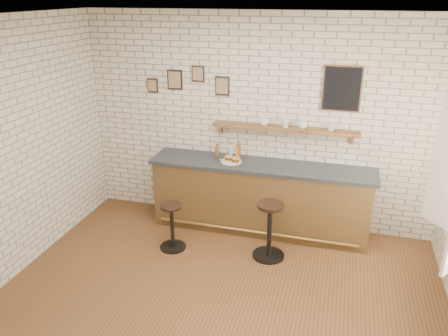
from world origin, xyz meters
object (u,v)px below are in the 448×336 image
(bar_stool_left, at_px, (172,225))
(shelf_cup_c, at_px, (303,125))
(sandwich_plate, at_px, (231,162))
(shelf_cup_d, at_px, (331,128))
(shelf_cup_a, at_px, (264,122))
(bar_counter, at_px, (260,197))
(ciabatta_sandwich, at_px, (232,159))
(bitters_bottle_amber, at_px, (239,151))
(bar_stool_right, at_px, (270,229))
(bitters_bottle_brown, at_px, (217,151))
(bitters_bottle_white, at_px, (231,152))
(shelf_cup_b, at_px, (286,124))
(condiment_bottle_yellow, at_px, (238,153))

(bar_stool_left, xyz_separation_m, shelf_cup_c, (1.53, 1.01, 1.21))
(sandwich_plate, bearing_deg, shelf_cup_d, 10.03)
(shelf_cup_a, relative_size, shelf_cup_d, 1.47)
(bar_counter, relative_size, bar_stool_left, 4.83)
(sandwich_plate, xyz_separation_m, ciabatta_sandwich, (0.01, 0.00, 0.04))
(bitters_bottle_amber, height_order, shelf_cup_a, shelf_cup_a)
(bar_stool_right, bearing_deg, shelf_cup_c, 73.85)
(bitters_bottle_amber, xyz_separation_m, bar_stool_left, (-0.66, -0.95, -0.77))
(bitters_bottle_brown, relative_size, shelf_cup_d, 2.01)
(bitters_bottle_white, height_order, bitters_bottle_amber, bitters_bottle_amber)
(bar_stool_left, height_order, bar_stool_right, bar_stool_right)
(ciabatta_sandwich, bearing_deg, bitters_bottle_brown, 147.69)
(sandwich_plate, bearing_deg, shelf_cup_b, 18.25)
(bar_counter, xyz_separation_m, shelf_cup_a, (-0.01, 0.20, 1.05))
(shelf_cup_a, height_order, shelf_cup_b, shelf_cup_a)
(shelf_cup_a, relative_size, shelf_cup_c, 1.03)
(bitters_bottle_amber, distance_m, shelf_cup_a, 0.56)
(shelf_cup_a, height_order, shelf_cup_c, shelf_cup_a)
(bar_counter, relative_size, bitters_bottle_white, 14.82)
(ciabatta_sandwich, xyz_separation_m, shelf_cup_d, (1.29, 0.23, 0.48))
(condiment_bottle_yellow, xyz_separation_m, shelf_cup_c, (0.88, 0.06, 0.47))
(ciabatta_sandwich, xyz_separation_m, condiment_bottle_yellow, (0.04, 0.17, 0.02))
(bitters_bottle_white, distance_m, shelf_cup_a, 0.65)
(bar_stool_left, distance_m, shelf_cup_c, 2.20)
(shelf_cup_b, height_order, shelf_cup_c, shelf_cup_c)
(bitters_bottle_white, xyz_separation_m, shelf_cup_b, (0.75, 0.06, 0.46))
(bar_counter, distance_m, shelf_cup_c, 1.18)
(shelf_cup_a, distance_m, shelf_cup_d, 0.90)
(bar_stool_left, bearing_deg, shelf_cup_a, 45.22)
(bitters_bottle_brown, xyz_separation_m, bar_stool_right, (0.93, -0.81, -0.68))
(bitters_bottle_brown, relative_size, bitters_bottle_white, 0.89)
(ciabatta_sandwich, relative_size, shelf_cup_d, 2.71)
(sandwich_plate, height_order, bitters_bottle_white, bitters_bottle_white)
(condiment_bottle_yellow, relative_size, shelf_cup_b, 1.58)
(sandwich_plate, relative_size, bitters_bottle_amber, 1.10)
(bitters_bottle_white, height_order, condiment_bottle_yellow, bitters_bottle_white)
(condiment_bottle_yellow, distance_m, shelf_cup_a, 0.59)
(bar_counter, xyz_separation_m, bitters_bottle_amber, (-0.35, 0.14, 0.61))
(bitters_bottle_white, relative_size, bar_stool_left, 0.33)
(sandwich_plate, height_order, shelf_cup_b, shelf_cup_b)
(condiment_bottle_yellow, bearing_deg, bitters_bottle_amber, -0.00)
(bar_counter, height_order, sandwich_plate, sandwich_plate)
(bitters_bottle_white, relative_size, shelf_cup_a, 1.54)
(ciabatta_sandwich, bearing_deg, bar_counter, 4.10)
(bitters_bottle_amber, bearing_deg, bar_counter, -21.43)
(bitters_bottle_amber, relative_size, shelf_cup_d, 2.74)
(bitters_bottle_white, bearing_deg, ciabatta_sandwich, -69.17)
(bar_counter, height_order, bitters_bottle_amber, bitters_bottle_amber)
(shelf_cup_d, bearing_deg, bar_counter, -169.77)
(sandwich_plate, distance_m, ciabatta_sandwich, 0.05)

